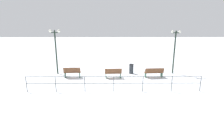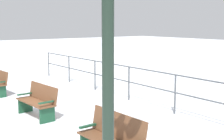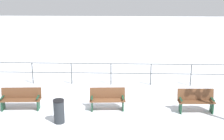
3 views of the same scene
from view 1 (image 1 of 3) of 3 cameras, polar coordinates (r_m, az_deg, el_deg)
name	(u,v)px [view 1 (image 1 of 3)]	position (r m, az deg, el deg)	size (l,w,h in m)	color
ground_plane	(113,78)	(16.79, 0.34, -2.34)	(80.00, 80.00, 0.00)	white
bench_nearest	(154,72)	(17.15, 12.76, -0.70)	(0.65, 1.73, 0.90)	brown
bench_second	(113,73)	(16.57, 0.37, -0.90)	(0.65, 1.54, 0.90)	brown
bench_third	(72,72)	(17.04, -12.13, -0.64)	(0.54, 1.52, 0.96)	brown
lamppost_near	(175,46)	(18.56, 18.73, 6.87)	(0.23, 0.90, 4.13)	#1E2D23
lamppost_middle	(55,44)	(18.23, -16.97, 7.67)	(0.28, 1.05, 4.20)	#1E2D23
waterfront_railing	(114,81)	(13.33, 0.58, -3.49)	(0.05, 12.61, 1.17)	#4C5156
trash_bin	(131,69)	(18.03, 5.95, 0.37)	(0.43, 0.43, 0.93)	#2D3338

